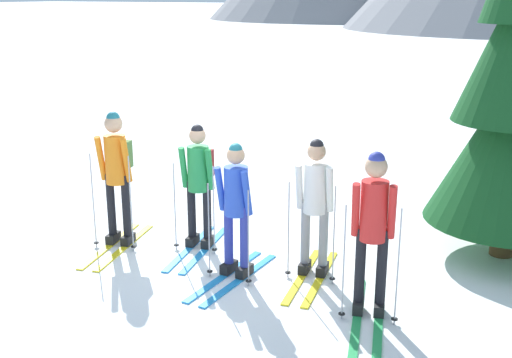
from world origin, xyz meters
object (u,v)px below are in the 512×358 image
(skier_in_orange, at_px, (117,170))
(skier_in_green, at_px, (199,180))
(skier_in_red, at_px, (373,225))
(skier_in_white, at_px, (315,203))
(skier_in_blue, at_px, (236,206))

(skier_in_orange, relative_size, skier_in_green, 1.08)
(skier_in_orange, height_order, skier_in_red, skier_in_orange)
(skier_in_green, bearing_deg, skier_in_orange, -157.20)
(skier_in_green, distance_m, skier_in_white, 1.70)
(skier_in_green, xyz_separation_m, skier_in_white, (1.69, -0.13, -0.02))
(skier_in_orange, bearing_deg, skier_in_blue, -4.99)
(skier_in_orange, relative_size, skier_in_white, 1.08)
(skier_in_green, bearing_deg, skier_in_white, -4.43)
(skier_in_orange, relative_size, skier_in_blue, 1.10)
(skier_in_white, relative_size, skier_in_red, 0.94)
(skier_in_blue, distance_m, skier_in_white, 0.93)
(skier_in_blue, distance_m, skier_in_red, 1.72)
(skier_in_blue, bearing_deg, skier_in_green, 146.31)
(skier_in_orange, distance_m, skier_in_red, 3.61)
(skier_in_blue, bearing_deg, skier_in_red, -5.59)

